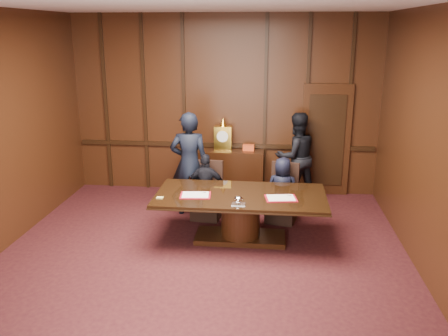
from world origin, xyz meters
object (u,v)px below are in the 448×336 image
object	(u,v)px
witness_right	(296,157)
witness_left	(189,164)
signatory_left	(206,187)
signatory_right	(282,190)
sideboard	(223,170)
conference_table	(240,209)

from	to	relation	value
witness_right	witness_left	bearing A→B (deg)	3.17
signatory_left	signatory_right	xyz separation A→B (m)	(1.30, 0.00, -0.01)
signatory_right	sideboard	bearing A→B (deg)	-41.82
conference_table	witness_left	size ratio (longest dim) A/B	1.42
sideboard	conference_table	world-z (taller)	sideboard
signatory_left	sideboard	bearing A→B (deg)	-98.93
witness_left	conference_table	bearing A→B (deg)	128.08
witness_left	witness_right	world-z (taller)	witness_left
signatory_left	signatory_right	size ratio (longest dim) A/B	1.02
sideboard	witness_right	bearing A→B (deg)	-6.43
signatory_right	witness_left	bearing A→B (deg)	-0.68
witness_right	signatory_right	bearing A→B (deg)	53.97
conference_table	signatory_right	xyz separation A→B (m)	(0.65, 0.80, 0.06)
witness_right	conference_table	bearing A→B (deg)	41.86
signatory_right	witness_left	world-z (taller)	witness_left
sideboard	witness_right	world-z (taller)	witness_right
signatory_left	witness_right	size ratio (longest dim) A/B	0.69
signatory_left	signatory_right	distance (m)	1.30
sideboard	witness_left	bearing A→B (deg)	-113.26
conference_table	signatory_left	size ratio (longest dim) A/B	2.25
conference_table	witness_left	xyz separation A→B (m)	(-0.98, 1.05, 0.41)
conference_table	signatory_right	bearing A→B (deg)	50.91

